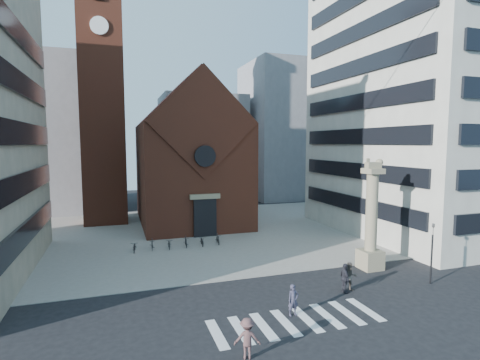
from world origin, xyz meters
name	(u,v)px	position (x,y,z in m)	size (l,w,h in m)	color
ground	(266,301)	(0.00, 0.00, 0.00)	(120.00, 120.00, 0.00)	black
piazza	(201,232)	(0.00, 19.00, 0.03)	(46.00, 30.00, 0.05)	gray
zebra_crossing	(296,321)	(0.55, -3.00, 0.01)	(10.20, 3.20, 0.01)	white
church	(190,158)	(0.00, 25.04, 7.98)	(12.00, 16.65, 18.00)	brown
campanile	(102,94)	(-10.00, 28.00, 15.74)	(5.50, 5.50, 31.20)	brown
building_right	(429,86)	(24.00, 12.00, 16.00)	(18.00, 22.00, 32.00)	beige
bg_block_left	(32,135)	(-20.00, 40.00, 11.00)	(16.00, 14.00, 22.00)	gray
bg_block_mid	(202,148)	(6.00, 45.00, 9.00)	(14.00, 12.00, 18.00)	gray
bg_block_right	(290,131)	(22.00, 42.00, 12.00)	(16.00, 14.00, 24.00)	gray
lion_column	(371,225)	(10.01, 3.00, 3.46)	(1.63, 1.60, 8.68)	gray
traffic_light	(432,252)	(12.00, -1.00, 2.29)	(0.13, 0.16, 4.30)	black
pedestrian_0	(293,300)	(0.69, -2.33, 0.90)	(0.66, 0.43, 1.81)	#323043
pedestrian_1	(350,277)	(5.89, -0.30, 0.97)	(0.94, 0.73, 1.93)	#534A42
pedestrian_2	(345,278)	(5.38, -0.45, 0.98)	(1.15, 0.48, 1.97)	#25252C
pedestrian_3	(247,338)	(-3.23, -5.54, 0.95)	(1.23, 0.70, 1.90)	brown
scooter_0	(135,247)	(-7.32, 13.54, 0.50)	(0.59, 1.70, 0.89)	black
scooter_1	(152,245)	(-5.76, 13.54, 0.54)	(0.46, 1.64, 0.99)	black
scooter_2	(169,244)	(-4.20, 13.54, 0.50)	(0.59, 1.70, 0.89)	black
scooter_3	(186,242)	(-2.64, 13.54, 0.54)	(0.46, 1.64, 0.99)	black
scooter_4	(202,241)	(-1.08, 13.54, 0.50)	(0.59, 1.70, 0.89)	black
scooter_5	(218,239)	(0.48, 13.54, 0.54)	(0.46, 1.64, 0.99)	black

